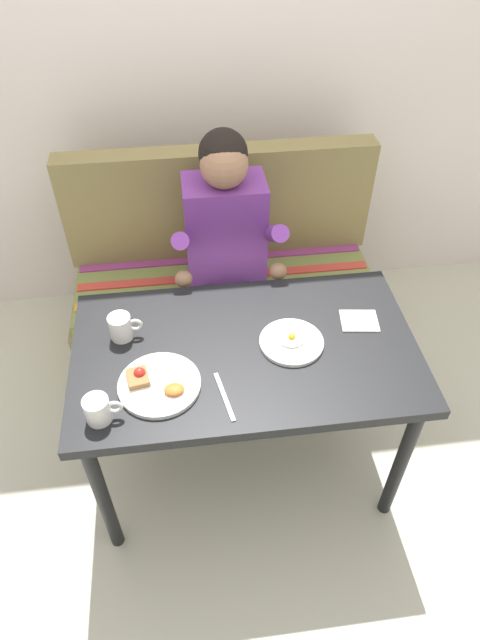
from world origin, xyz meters
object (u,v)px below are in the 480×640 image
object	(u,v)px
couch	(225,291)
table	(245,363)
person	(226,245)
knife	(224,396)
plate_breakfast	(158,384)
plate_eggs	(292,342)
coffee_mug	(98,409)
coffee_mug_second	(121,327)
napkin	(359,321)

from	to	relation	value
couch	table	bearing A→B (deg)	-90.00
table	person	xyz separation A→B (m)	(-0.00, 0.59, 0.09)
knife	couch	bearing A→B (deg)	73.70
person	plate_breakfast	bearing A→B (deg)	-112.63
plate_eggs	person	bearing A→B (deg)	105.63
couch	person	world-z (taller)	person
coffee_mug	knife	bearing A→B (deg)	5.17
table	coffee_mug	bearing A→B (deg)	-153.62
coffee_mug_second	napkin	distance (m)	0.85
table	person	world-z (taller)	person
coffee_mug_second	napkin	xyz separation A→B (m)	(0.85, -0.03, -0.05)
plate_breakfast	coffee_mug_second	xyz separation A→B (m)	(-0.12, 0.24, 0.04)
couch	coffee_mug_second	size ratio (longest dim) A/B	12.20
table	knife	size ratio (longest dim) A/B	6.00
plate_breakfast	plate_eggs	size ratio (longest dim) A/B	1.20
coffee_mug	plate_eggs	bearing A→B (deg)	20.13
couch	napkin	size ratio (longest dim) A/B	10.75
table	napkin	size ratio (longest dim) A/B	8.96
napkin	knife	world-z (taller)	napkin
person	plate_breakfast	world-z (taller)	person
table	plate_breakfast	bearing A→B (deg)	-156.51
plate_breakfast	plate_eggs	distance (m)	0.48
table	plate_eggs	bearing A→B (deg)	-1.05
plate_eggs	coffee_mug_second	size ratio (longest dim) A/B	1.91
coffee_mug_second	plate_eggs	bearing A→B (deg)	-10.86
napkin	plate_eggs	bearing A→B (deg)	-163.22
table	coffee_mug_second	world-z (taller)	coffee_mug_second
plate_breakfast	coffee_mug	distance (m)	0.21
couch	person	bearing A→B (deg)	-91.21
coffee_mug_second	couch	bearing A→B (deg)	57.16
couch	coffee_mug	xyz separation A→B (m)	(-0.48, -1.00, 0.45)
plate_eggs	knife	world-z (taller)	plate_eggs
couch	coffee_mug_second	world-z (taller)	couch
person	coffee_mug	world-z (taller)	person
table	plate_eggs	distance (m)	0.19
person	plate_breakfast	xyz separation A→B (m)	(-0.30, -0.72, 0.00)
table	knife	xyz separation A→B (m)	(-0.10, -0.20, 0.08)
couch	napkin	bearing A→B (deg)	-58.03
table	person	bearing A→B (deg)	90.36
couch	coffee_mug	world-z (taller)	couch
napkin	knife	size ratio (longest dim) A/B	0.67
coffee_mug	plate_breakfast	bearing A→B (deg)	31.05
couch	knife	bearing A→B (deg)	-95.61
couch	knife	distance (m)	1.05
plate_breakfast	coffee_mug_second	world-z (taller)	coffee_mug_second
table	napkin	xyz separation A→B (m)	(0.43, 0.08, 0.09)
coffee_mug	coffee_mug_second	size ratio (longest dim) A/B	1.00
couch	coffee_mug	distance (m)	1.20
plate_breakfast	plate_eggs	bearing A→B (deg)	15.50
plate_breakfast	coffee_mug	world-z (taller)	coffee_mug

